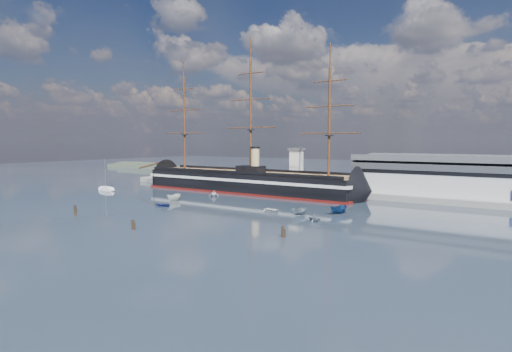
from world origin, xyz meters
The scene contains 17 objects.
ground centered at (0.00, 40.00, 0.00)m, with size 600.00×600.00×0.00m, color #1A2635.
quay centered at (10.00, 76.00, 0.00)m, with size 180.00×18.00×2.00m, color slate.
warehouse centered at (58.00, 80.00, 7.98)m, with size 63.00×21.00×11.60m.
quay_tower centered at (3.00, 73.00, 9.75)m, with size 5.00×5.00×15.00m.
shoreline centered at (-139.23, 135.00, 1.45)m, with size 120.00×10.00×4.00m.
warship centered at (-13.20, 60.00, 4.04)m, with size 113.02×17.89×53.94m.
sailboat centered at (-60.58, 33.25, 0.78)m, with size 7.85×2.88×12.31m.
motorboat_a centered at (-17.21, 27.11, 0.00)m, with size 7.27×2.66×2.91m, color white.
motorboat_b centered at (-11.88, 17.34, 0.00)m, with size 3.04×1.22×1.42m, color navy.
motorboat_c centered at (29.29, 26.98, 0.00)m, with size 6.15×2.26×2.46m, color slate.
motorboat_d centered at (-14.41, 44.04, 0.00)m, with size 6.65×2.88×2.44m, color white.
motorboat_e centered at (20.35, 27.58, 0.00)m, with size 3.24×1.30×1.51m, color silver.
motorboat_f centered at (37.08, 34.75, 0.00)m, with size 7.21×2.64×2.88m, color navy.
motorboat_g centered at (36.80, 20.96, 0.00)m, with size 5.70×2.47×2.09m, color slate.
piling_near_left centered at (-20.66, -6.20, 0.00)m, with size 0.64×0.64×3.24m, color black.
piling_near_mid centered at (7.49, -10.22, 0.00)m, with size 0.64×0.64×2.96m, color black.
piling_far_right centered at (38.90, 2.17, 0.00)m, with size 0.64×0.64×3.06m, color black.
Camera 1 is at (82.89, -72.41, 19.82)m, focal length 30.00 mm.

